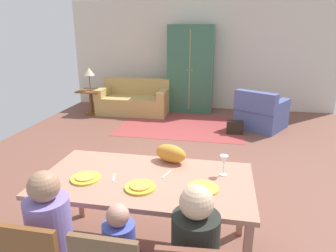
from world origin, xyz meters
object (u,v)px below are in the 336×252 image
object	(u,v)px
person_man	(55,245)
cat	(171,153)
side_table	(91,98)
plate_near_man	(86,178)
plate_near_woman	(203,188)
armoire	(191,69)
dining_table	(146,185)
table_lamp	(89,72)
wine_glass	(224,161)
handbag	(235,127)
couch	(134,101)
plate_near_child	(140,187)
armchair	(261,114)

from	to	relation	value
person_man	cat	bearing A→B (deg)	57.74
person_man	side_table	world-z (taller)	person_man
plate_near_man	plate_near_woman	world-z (taller)	same
plate_near_man	side_table	bearing A→B (deg)	114.38
armoire	cat	bearing A→B (deg)	-85.55
armoire	dining_table	bearing A→B (deg)	-87.51
table_lamp	wine_glass	bearing A→B (deg)	-52.99
dining_table	cat	distance (m)	0.43
plate_near_woman	handbag	world-z (taller)	plate_near_woman
wine_glass	cat	distance (m)	0.54
person_man	couch	bearing A→B (deg)	101.15
person_man	couch	xyz separation A→B (m)	(-1.06, 5.38, -0.21)
cat	plate_near_child	bearing A→B (deg)	-84.24
cat	handbag	size ratio (longest dim) A/B	1.00
plate_near_woman	armoire	bearing A→B (deg)	97.77
wine_glass	couch	size ratio (longest dim) A/B	0.11
cat	side_table	world-z (taller)	cat
plate_near_woman	person_man	bearing A→B (deg)	-150.86
armchair	cat	bearing A→B (deg)	-108.69
wine_glass	cat	bearing A→B (deg)	159.16
plate_near_man	side_table	distance (m)	5.05
dining_table	table_lamp	bearing A→B (deg)	119.99
plate_near_woman	armchair	distance (m)	4.24
handbag	armoire	bearing A→B (deg)	123.28
plate_near_man	dining_table	bearing A→B (deg)	13.51
plate_near_man	person_man	bearing A→B (deg)	-89.98
plate_near_man	plate_near_child	bearing A→B (deg)	-6.85
side_table	wine_glass	bearing A→B (deg)	-52.99
couch	side_table	xyz separation A→B (m)	(-1.02, -0.26, 0.07)
wine_glass	person_man	bearing A→B (deg)	-144.03
armoire	couch	bearing A→B (deg)	-159.38
armoire	side_table	world-z (taller)	armoire
cat	armoire	world-z (taller)	armoire
plate_near_man	plate_near_woman	bearing A→B (deg)	1.15
wine_glass	table_lamp	bearing A→B (deg)	127.01
handbag	couch	bearing A→B (deg)	154.44
person_man	armoire	bearing A→B (deg)	87.36
plate_near_child	wine_glass	xyz separation A→B (m)	(0.65, 0.36, 0.12)
plate_near_child	handbag	xyz separation A→B (m)	(0.86, 3.75, -0.64)
cat	table_lamp	xyz separation A→B (m)	(-2.73, 4.09, 0.16)
cat	armoire	distance (m)	4.87
armchair	couch	bearing A→B (deg)	166.54
dining_table	table_lamp	size ratio (longest dim) A/B	3.36
armchair	handbag	bearing A→B (deg)	-139.04
plate_near_woman	person_man	distance (m)	1.17
plate_near_woman	person_man	xyz separation A→B (m)	(-1.00, -0.56, -0.26)
couch	plate_near_man	bearing A→B (deg)	-77.65
plate_near_child	plate_near_woman	xyz separation A→B (m)	(0.50, 0.08, 0.00)
dining_table	armchair	world-z (taller)	armchair
person_man	table_lamp	xyz separation A→B (m)	(-2.08, 5.12, 0.50)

